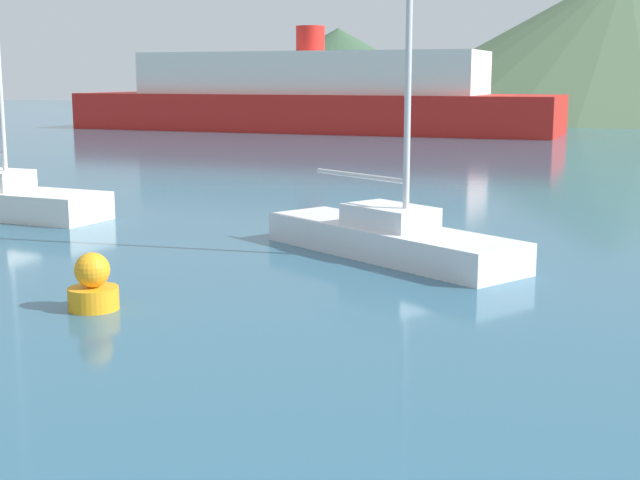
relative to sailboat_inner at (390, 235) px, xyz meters
name	(u,v)px	position (x,y,z in m)	size (l,w,h in m)	color
sailboat_inner	(390,235)	(0.00, 0.00, 0.00)	(5.48, 4.68, 7.69)	silver
ferry_distant	(310,96)	(-11.27, 38.74, 1.74)	(31.65, 11.30, 6.50)	red
buoy_marker	(93,286)	(-3.63, -4.94, -0.07)	(0.75, 0.75, 0.86)	orange
hill_west	(338,73)	(-13.87, 58.80, 3.30)	(26.89, 26.89, 7.44)	#38563D
hill_central	(623,41)	(10.06, 69.57, 6.14)	(48.34, 48.34, 13.13)	#4C6647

